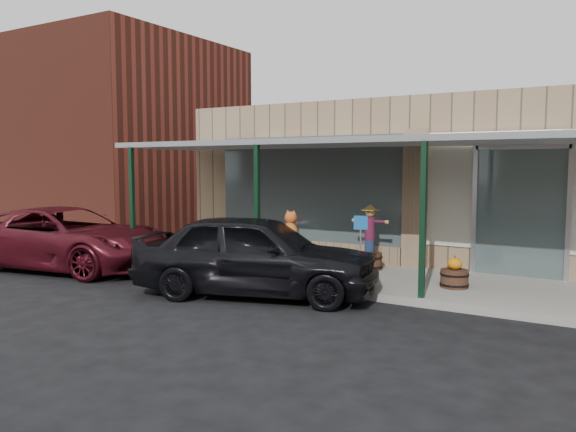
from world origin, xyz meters
The scene contains 10 objects.
ground centered at (0.00, 0.00, 0.00)m, with size 120.00×120.00×0.00m, color black.
sidewalk centered at (0.00, 3.60, 0.07)m, with size 40.00×3.20×0.15m, color gray.
storefront centered at (0.00, 8.16, 2.09)m, with size 12.00×6.25×4.20m.
awning centered at (0.00, 3.56, 3.01)m, with size 12.00×3.00×3.04m.
block_buildings_near centered at (2.01, 9.20, 3.77)m, with size 61.00×8.00×8.00m.
barrel_scarecrow centered at (-0.10, 4.28, 0.66)m, with size 0.92×0.63×1.51m.
barrel_pumpkin centered at (2.10, 3.31, 0.38)m, with size 0.71×0.71×0.64m.
handicap_sign centered at (0.28, 2.86, 1.04)m, with size 0.28×0.10×1.38m.
parked_sedan centered at (-1.25, 1.29, 0.82)m, with size 5.14×3.20×1.65m.
car_maroon centered at (-6.89, 1.26, 0.76)m, with size 2.53×5.49×1.53m, color #51101A.
Camera 1 is at (4.84, -7.74, 2.56)m, focal length 35.00 mm.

